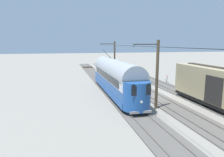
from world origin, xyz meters
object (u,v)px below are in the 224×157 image
object	(u,v)px
switch_stand	(167,78)
catenary_pole_mid_near	(156,74)
catenary_pole_foreground	(114,60)
vintage_streetcar	(115,76)

from	to	relation	value
switch_stand	catenary_pole_mid_near	bearing A→B (deg)	57.06
catenary_pole_mid_near	switch_stand	world-z (taller)	catenary_pole_mid_near
catenary_pole_foreground	switch_stand	xyz separation A→B (m)	(-7.56, 4.68, -2.74)
catenary_pole_foreground	switch_stand	bearing A→B (deg)	148.21
vintage_streetcar	switch_stand	xyz separation A→B (m)	(-9.90, -5.12, -1.56)
switch_stand	vintage_streetcar	bearing A→B (deg)	27.35
catenary_pole_mid_near	vintage_streetcar	bearing A→B (deg)	-70.26
catenary_pole_foreground	catenary_pole_mid_near	distance (m)	16.35
catenary_pole_mid_near	switch_stand	bearing A→B (deg)	-122.94
vintage_streetcar	catenary_pole_foreground	size ratio (longest dim) A/B	2.67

